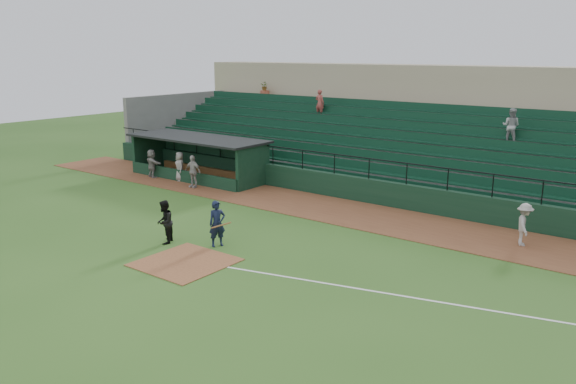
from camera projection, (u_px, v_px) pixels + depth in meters
The scene contains 12 objects.
ground at pixel (206, 255), 21.08m from camera, with size 90.00×90.00×0.00m, color #2F581C.
warning_track at pixel (326, 208), 27.26m from camera, with size 40.00×4.00×0.03m, color brown.
home_plate_dirt at pixel (185, 262), 20.31m from camera, with size 3.00×3.00×0.03m, color brown.
foul_line at pixel (423, 299), 17.30m from camera, with size 18.00×0.09×0.01m, color white.
stadium_structure at pixel (408, 139), 33.25m from camera, with size 38.00×13.08×6.40m.
dugout at pixel (203, 155), 33.89m from camera, with size 8.90×3.20×2.42m.
batter_at_plate at pixel (217, 224), 21.85m from camera, with size 1.13×0.77×1.78m.
umpire at pixel (164, 222), 22.19m from camera, with size 0.83×0.65×1.71m, color black.
runner at pixel (524, 225), 21.87m from camera, with size 1.06×0.61×1.65m, color #A49F9A.
dugout_player_a at pixel (193, 171), 31.20m from camera, with size 1.04×0.43×1.78m, color #ABA5A0.
dugout_player_b at pixel (180, 166), 32.79m from camera, with size 0.82×0.53×1.67m, color #9A9690.
dugout_player_c at pixel (152, 163), 33.73m from camera, with size 1.53×0.49×1.65m, color gray.
Camera 1 is at (14.48, -14.01, 7.28)m, focal length 35.88 mm.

